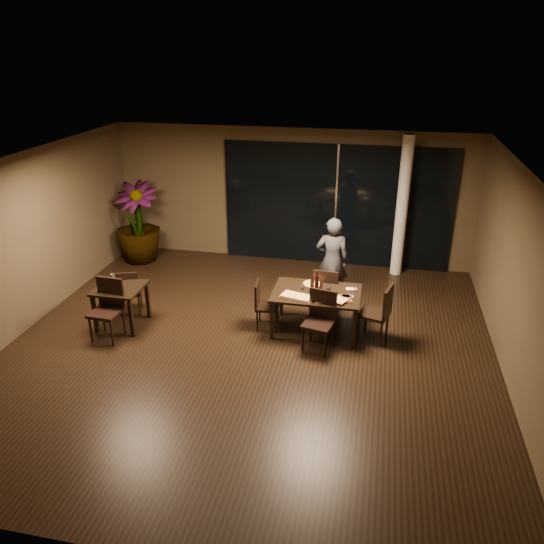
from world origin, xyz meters
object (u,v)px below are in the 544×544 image
at_px(chair_main_near, 320,317).
at_px(bottle_a, 312,283).
at_px(side_table, 120,293).
at_px(bottle_b, 321,285).
at_px(main_table, 316,296).
at_px(diner, 332,261).
at_px(chair_side_far, 129,290).
at_px(bottle_c, 317,280).
at_px(potted_plant, 137,223).
at_px(chair_main_left, 263,303).
at_px(chair_main_far, 326,290).
at_px(chair_side_near, 108,305).
at_px(chair_main_right, 380,310).

relative_size(chair_main_near, bottle_a, 3.20).
bearing_deg(side_table, bottle_a, 8.99).
bearing_deg(bottle_a, bottle_b, 3.09).
distance_m(main_table, diner, 1.22).
bearing_deg(chair_side_far, main_table, 161.61).
bearing_deg(bottle_c, side_table, -169.25).
relative_size(potted_plant, bottle_a, 5.82).
bearing_deg(potted_plant, chair_main_near, -32.87).
bearing_deg(bottle_a, chair_main_left, -174.17).
relative_size(chair_main_far, chair_main_left, 1.12).
relative_size(chair_main_far, chair_side_near, 0.92).
distance_m(chair_side_near, bottle_b, 3.63).
height_order(main_table, chair_main_right, chair_main_right).
height_order(side_table, chair_main_left, chair_main_left).
xyz_separation_m(chair_main_near, diner, (0.00, 1.73, 0.30)).
relative_size(diner, bottle_b, 6.33).
xyz_separation_m(side_table, chair_main_far, (3.51, 1.04, -0.08)).
relative_size(potted_plant, bottle_c, 5.78).
distance_m(chair_main_near, chair_side_far, 3.62).
bearing_deg(chair_main_right, bottle_a, -81.06).
xyz_separation_m(chair_main_right, bottle_c, (-1.10, 0.25, 0.34)).
relative_size(chair_main_far, bottle_c, 3.08).
relative_size(diner, bottle_a, 5.47).
xyz_separation_m(potted_plant, bottle_b, (4.47, -2.37, -0.02)).
bearing_deg(side_table, chair_side_near, -94.05).
bearing_deg(chair_main_near, potted_plant, 159.25).
distance_m(chair_main_far, chair_side_far, 3.62).
distance_m(chair_side_far, diner, 3.83).
bearing_deg(chair_main_left, main_table, -91.42).
relative_size(main_table, side_table, 1.88).
relative_size(side_table, potted_plant, 0.44).
relative_size(chair_main_far, chair_side_far, 1.10).
bearing_deg(bottle_a, chair_main_far, 69.10).
bearing_deg(side_table, chair_main_near, -0.41).
height_order(chair_main_far, chair_main_left, chair_main_far).
distance_m(chair_main_near, bottle_a, 0.69).
bearing_deg(chair_main_near, side_table, -168.28).
xyz_separation_m(chair_side_far, bottle_b, (3.52, 0.11, 0.39)).
height_order(side_table, potted_plant, potted_plant).
xyz_separation_m(chair_side_near, potted_plant, (-0.97, 3.31, 0.32)).
distance_m(diner, potted_plant, 4.69).
distance_m(side_table, chair_main_far, 3.67).
distance_m(diner, bottle_b, 1.17).
height_order(bottle_a, bottle_c, bottle_c).
bearing_deg(chair_side_far, bottle_c, 163.97).
bearing_deg(chair_main_far, chair_main_left, 34.11).
height_order(chair_main_near, chair_side_far, chair_main_near).
height_order(main_table, chair_main_left, chair_main_left).
distance_m(bottle_a, bottle_c, 0.13).
relative_size(chair_main_near, bottle_c, 3.18).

